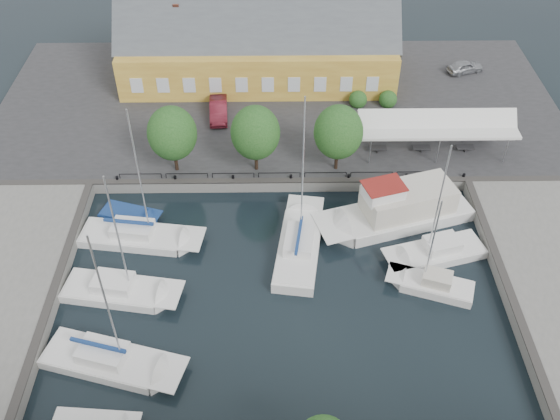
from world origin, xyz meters
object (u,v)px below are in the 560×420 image
car_red (218,110)px  west_boat_a (139,238)px  east_boat_b (432,286)px  car_silver (465,67)px  warehouse (252,46)px  trawler (399,211)px  west_boat_d (111,362)px  east_boat_a (436,254)px  launch_nw (130,216)px  center_sailboat (299,246)px  tent_canopy (437,126)px  west_boat_c (120,292)px

car_red → west_boat_a: west_boat_a is taller
east_boat_b → car_silver: bearing=72.9°
warehouse → trawler: bearing=-60.7°
west_boat_d → east_boat_a: bearing=22.4°
car_red → launch_nw: car_red is taller
east_boat_b → car_red: bearing=128.1°
center_sailboat → west_boat_d: bearing=-140.6°
west_boat_a → car_red: bearing=71.4°
east_boat_a → launch_nw: 25.02m
tent_canopy → car_red: size_ratio=2.91×
car_red → trawler: bearing=-45.9°
car_silver → east_boat_b: (-9.21, -29.87, -1.42)m
west_boat_a → center_sailboat: bearing=-5.2°
warehouse → east_boat_b: (13.67, -29.53, -4.17)m
west_boat_c → launch_nw: west_boat_c is taller
trawler → west_boat_d: (-21.05, -13.78, -0.75)m
east_boat_b → west_boat_a: size_ratio=0.70×
east_boat_b → west_boat_a: west_boat_a is taller
warehouse → tent_canopy: bearing=-39.9°
east_boat_b → launch_nw: east_boat_b is taller
west_boat_a → launch_nw: 3.08m
center_sailboat → east_boat_a: size_ratio=1.22×
warehouse → west_boat_c: 31.45m
tent_canopy → warehouse: bearing=140.1°
warehouse → trawler: 25.52m
trawler → east_boat_b: east_boat_b is taller
trawler → east_boat_b: size_ratio=1.50×
car_red → west_boat_c: (-5.94, -21.79, -1.53)m
east_boat_a → west_boat_a: (-23.32, 2.01, 0.01)m
west_boat_c → tent_canopy: bearing=31.7°
east_boat_b → west_boat_d: west_boat_d is taller
car_silver → east_boat_b: size_ratio=0.44×
west_boat_a → launch_nw: (-1.23, 2.82, -0.18)m
tent_canopy → car_red: 20.75m
car_red → west_boat_d: (-5.47, -27.84, -1.52)m
car_red → center_sailboat: size_ratio=0.35×
car_red → west_boat_a: (-5.43, -16.18, -1.52)m
warehouse → west_boat_d: 37.11m
launch_nw → west_boat_c: bearing=-85.1°
trawler → east_boat_a: (2.31, -4.13, -0.75)m
car_silver → trawler: 24.76m
center_sailboat → east_boat_b: size_ratio=1.54×
trawler → west_boat_c: bearing=-160.3°
trawler → west_boat_d: size_ratio=1.06×
east_boat_a → west_boat_c: bearing=-171.4°
car_silver → launch_nw: 39.33m
tent_canopy → west_boat_a: bearing=-157.8°
trawler → west_boat_d: bearing=-146.8°
west_boat_d → launch_nw: 14.53m
west_boat_a → warehouse: bearing=70.3°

